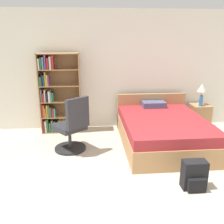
% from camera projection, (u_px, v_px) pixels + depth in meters
% --- Properties ---
extents(ground_plane, '(14.00, 14.00, 0.00)m').
position_uv_depth(ground_plane, '(164.00, 220.00, 2.89)').
color(ground_plane, '#BCB29E').
extents(wall_back, '(9.00, 0.06, 2.60)m').
position_uv_depth(wall_back, '(126.00, 71.00, 5.59)').
color(wall_back, silver).
rests_on(wall_back, ground_plane).
extents(bookshelf, '(0.86, 0.30, 1.71)m').
position_uv_depth(bookshelf, '(55.00, 95.00, 5.35)').
color(bookshelf, '#AD7F51').
rests_on(bookshelf, ground_plane).
extents(bed, '(1.55, 2.08, 0.80)m').
position_uv_depth(bed, '(162.00, 130.00, 4.86)').
color(bed, '#AD7F51').
rests_on(bed, ground_plane).
extents(office_chair, '(0.71, 0.72, 1.04)m').
position_uv_depth(office_chair, '(72.00, 128.00, 4.50)').
color(office_chair, '#232326').
rests_on(office_chair, ground_plane).
extents(nightstand, '(0.41, 0.41, 0.54)m').
position_uv_depth(nightstand, '(200.00, 116.00, 5.76)').
color(nightstand, '#AD7F51').
rests_on(nightstand, ground_plane).
extents(table_lamp, '(0.21, 0.21, 0.48)m').
position_uv_depth(table_lamp, '(202.00, 89.00, 5.61)').
color(table_lamp, '#B2B2B7').
rests_on(table_lamp, nightstand).
extents(water_bottle, '(0.08, 0.08, 0.25)m').
position_uv_depth(water_bottle, '(201.00, 101.00, 5.55)').
color(water_bottle, teal).
rests_on(water_bottle, nightstand).
extents(backpack_black, '(0.33, 0.24, 0.41)m').
position_uv_depth(backpack_black, '(194.00, 176.00, 3.43)').
color(backpack_black, black).
rests_on(backpack_black, ground_plane).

